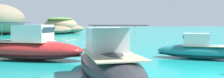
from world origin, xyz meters
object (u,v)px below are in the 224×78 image
at_px(channel_buoy, 126,52).
at_px(motorboat_teal, 200,50).
at_px(islet_small, 62,27).
at_px(motorboat_red, 29,48).
at_px(motorboat_charcoal, 108,62).

bearing_deg(channel_buoy, motorboat_teal, -42.33).
height_order(islet_small, motorboat_teal, islet_small).
distance_m(motorboat_teal, motorboat_red, 15.80).
xyz_separation_m(islet_small, channel_buoy, (-3.99, -55.65, -1.76)).
distance_m(motorboat_teal, channel_buoy, 7.21).
bearing_deg(motorboat_charcoal, islet_small, 81.62).
distance_m(islet_small, motorboat_teal, 60.52).
distance_m(islet_small, channel_buoy, 55.82).
bearing_deg(channel_buoy, islet_small, 85.90).
height_order(motorboat_teal, channel_buoy, motorboat_teal).
bearing_deg(motorboat_red, motorboat_charcoal, -67.75).
distance_m(islet_small, motorboat_charcoal, 64.82).
xyz_separation_m(motorboat_charcoal, motorboat_red, (-3.89, 9.51, 0.05)).
distance_m(motorboat_charcoal, motorboat_teal, 11.37).
bearing_deg(islet_small, channel_buoy, -94.10).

